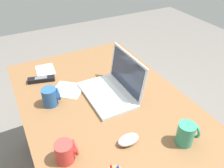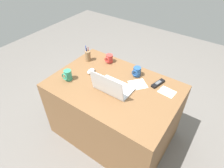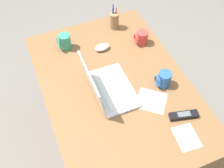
% 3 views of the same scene
% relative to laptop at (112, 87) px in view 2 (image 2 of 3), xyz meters
% --- Properties ---
extents(ground_plane, '(6.00, 6.00, 0.00)m').
position_rel_laptop_xyz_m(ground_plane, '(0.03, -0.07, -0.77)').
color(ground_plane, slate).
extents(desk, '(1.23, 0.84, 0.72)m').
position_rel_laptop_xyz_m(desk, '(0.03, -0.07, -0.41)').
color(desk, brown).
rests_on(desk, ground).
extents(laptop, '(0.34, 0.25, 0.22)m').
position_rel_laptop_xyz_m(laptop, '(0.00, 0.00, 0.00)').
color(laptop, silver).
rests_on(laptop, desk).
extents(computer_mouse, '(0.06, 0.10, 0.04)m').
position_rel_laptop_xyz_m(computer_mouse, '(0.34, -0.10, -0.03)').
color(computer_mouse, white).
rests_on(computer_mouse, desk).
extents(coffee_mug_white, '(0.08, 0.09, 0.10)m').
position_rel_laptop_xyz_m(coffee_mug_white, '(-0.07, -0.33, 0.00)').
color(coffee_mug_white, '#26518C').
rests_on(coffee_mug_white, desk).
extents(coffee_mug_tall, '(0.07, 0.09, 0.09)m').
position_rel_laptop_xyz_m(coffee_mug_tall, '(0.30, -0.37, 0.00)').
color(coffee_mug_tall, '#C63833').
rests_on(coffee_mug_tall, desk).
extents(coffee_mug_spare, '(0.08, 0.09, 0.11)m').
position_rel_laptop_xyz_m(coffee_mug_spare, '(0.45, 0.12, 0.01)').
color(coffee_mug_spare, '#338C6B').
rests_on(coffee_mug_spare, desk).
extents(cordless_phone, '(0.08, 0.16, 0.03)m').
position_rel_laptop_xyz_m(cordless_phone, '(-0.31, -0.32, -0.03)').
color(cordless_phone, black).
rests_on(cordless_phone, desk).
extents(pen_holder, '(0.06, 0.06, 0.18)m').
position_rel_laptop_xyz_m(pen_holder, '(0.51, -0.26, 0.01)').
color(pen_holder, olive).
rests_on(pen_holder, desk).
extents(paper_note_near_laptop, '(0.21, 0.22, 0.00)m').
position_rel_laptop_xyz_m(paper_note_near_laptop, '(-0.15, -0.21, -0.04)').
color(paper_note_near_laptop, white).
rests_on(paper_note_near_laptop, desk).
extents(paper_note_left, '(0.15, 0.12, 0.00)m').
position_rel_laptop_xyz_m(paper_note_left, '(-0.43, -0.27, -0.04)').
color(paper_note_left, white).
rests_on(paper_note_left, desk).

